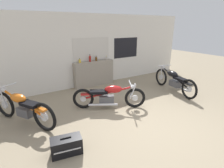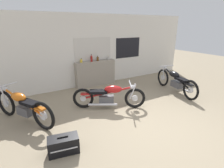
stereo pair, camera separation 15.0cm
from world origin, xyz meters
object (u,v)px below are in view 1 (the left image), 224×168
at_px(hard_case_black, 66,146).
at_px(bottle_right_center, 107,58).
at_px(bottle_leftmost, 80,61).
at_px(motorcycle_black, 174,80).
at_px(bottle_left_center, 90,58).
at_px(motorcycle_red, 109,96).
at_px(motorcycle_orange, 23,107).
at_px(bottle_center, 96,59).

bearing_deg(hard_case_black, bottle_right_center, 49.03).
height_order(bottle_leftmost, motorcycle_black, bottle_leftmost).
xyz_separation_m(bottle_left_center, motorcycle_red, (-0.41, -2.10, -0.74)).
relative_size(bottle_leftmost, motorcycle_black, 0.07).
relative_size(motorcycle_orange, hard_case_black, 3.02).
distance_m(bottle_center, bottle_right_center, 0.47).
height_order(bottle_center, bottle_right_center, bottle_center).
xyz_separation_m(bottle_leftmost, bottle_right_center, (1.16, -0.04, 0.00)).
distance_m(bottle_leftmost, motorcycle_orange, 2.92).
relative_size(bottle_leftmost, hard_case_black, 0.26).
bearing_deg(motorcycle_red, bottle_center, 71.84).
relative_size(bottle_right_center, motorcycle_black, 0.07).
bearing_deg(motorcycle_orange, motorcycle_red, -10.32).
relative_size(motorcycle_black, hard_case_black, 3.48).
bearing_deg(bottle_right_center, bottle_center, 177.47).
height_order(bottle_center, motorcycle_red, bottle_center).
distance_m(bottle_right_center, hard_case_black, 4.50).
xyz_separation_m(bottle_right_center, motorcycle_black, (1.59, -2.20, -0.65)).
bearing_deg(bottle_left_center, motorcycle_black, -43.20).
relative_size(motorcycle_red, hard_case_black, 3.04).
bearing_deg(motorcycle_red, motorcycle_black, -2.17).
bearing_deg(motorcycle_red, bottle_leftmost, 89.89).
distance_m(bottle_right_center, motorcycle_red, 2.49).
distance_m(bottle_leftmost, bottle_center, 0.69).
height_order(bottle_leftmost, bottle_right_center, bottle_right_center).
distance_m(bottle_center, motorcycle_red, 2.33).
xyz_separation_m(bottle_right_center, hard_case_black, (-2.89, -3.33, -0.91)).
bearing_deg(bottle_center, bottle_right_center, -2.53).
relative_size(bottle_center, motorcycle_red, 0.11).
relative_size(bottle_leftmost, motorcycle_red, 0.08).
xyz_separation_m(bottle_center, bottle_right_center, (0.47, -0.02, -0.02)).
bearing_deg(bottle_center, motorcycle_red, -108.16).
distance_m(bottle_right_center, motorcycle_black, 2.79).
xyz_separation_m(bottle_right_center, motorcycle_orange, (-3.42, -1.68, -0.64)).
height_order(bottle_leftmost, motorcycle_red, bottle_leftmost).
distance_m(bottle_center, motorcycle_orange, 3.47).
bearing_deg(motorcycle_black, bottle_leftmost, 140.86).
bearing_deg(motorcycle_orange, bottle_right_center, 26.20).
bearing_deg(motorcycle_red, hard_case_black, -144.41).
height_order(bottle_leftmost, bottle_left_center, bottle_left_center).
bearing_deg(hard_case_black, bottle_center, 54.19).
height_order(motorcycle_red, motorcycle_orange, motorcycle_orange).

